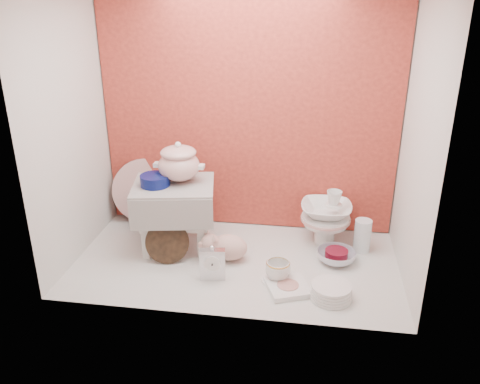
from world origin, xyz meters
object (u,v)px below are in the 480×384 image
object	(u,v)px
soup_tureen	(179,162)
blue_white_vase	(146,210)
dinner_plate_stack	(331,291)
mantel_clock	(212,263)
floral_platter	(145,191)
crystal_bowl	(336,256)
gold_rim_teacup	(278,270)
plush_pig	(228,247)
step_stool	(175,216)
porcelain_tower	(326,216)

from	to	relation	value
soup_tureen	blue_white_vase	xyz separation A→B (m)	(-0.29, 0.19, -0.41)
blue_white_vase	dinner_plate_stack	xyz separation A→B (m)	(1.16, -0.64, -0.07)
mantel_clock	dinner_plate_stack	xyz separation A→B (m)	(0.62, -0.08, -0.06)
mantel_clock	floral_platter	bearing A→B (deg)	122.88
crystal_bowl	gold_rim_teacup	bearing A→B (deg)	-142.03
floral_platter	plush_pig	xyz separation A→B (m)	(0.62, -0.43, -0.13)
blue_white_vase	plush_pig	size ratio (longest dim) A/B	0.79
soup_tureen	plush_pig	world-z (taller)	soup_tureen
floral_platter	plush_pig	distance (m)	0.76
mantel_clock	gold_rim_teacup	distance (m)	0.35
step_stool	plush_pig	bearing A→B (deg)	-29.06
blue_white_vase	dinner_plate_stack	world-z (taller)	blue_white_vase
plush_pig	dinner_plate_stack	size ratio (longest dim) A/B	1.28
mantel_clock	porcelain_tower	xyz separation A→B (m)	(0.59, 0.50, 0.07)
soup_tureen	mantel_clock	world-z (taller)	soup_tureen
dinner_plate_stack	porcelain_tower	xyz separation A→B (m)	(-0.03, 0.58, 0.13)
plush_pig	gold_rim_teacup	size ratio (longest dim) A/B	2.10
floral_platter	gold_rim_teacup	xyz separation A→B (m)	(0.91, -0.60, -0.15)
plush_pig	gold_rim_teacup	world-z (taller)	plush_pig
step_stool	mantel_clock	xyz separation A→B (m)	(0.29, -0.32, -0.10)
step_stool	plush_pig	distance (m)	0.37
dinner_plate_stack	gold_rim_teacup	bearing A→B (deg)	157.49
step_stool	dinner_plate_stack	size ratio (longest dim) A/B	2.11
blue_white_vase	gold_rim_teacup	size ratio (longest dim) A/B	1.66
crystal_bowl	plush_pig	bearing A→B (deg)	-173.79
floral_platter	soup_tureen	bearing A→B (deg)	-40.61
step_stool	floral_platter	bearing A→B (deg)	121.70
plush_pig	porcelain_tower	world-z (taller)	porcelain_tower
crystal_bowl	blue_white_vase	bearing A→B (deg)	166.47
plush_pig	mantel_clock	bearing A→B (deg)	-99.12
floral_platter	crystal_bowl	distance (m)	1.29
mantel_clock	crystal_bowl	size ratio (longest dim) A/B	0.90
plush_pig	porcelain_tower	size ratio (longest dim) A/B	0.81
floral_platter	gold_rim_teacup	world-z (taller)	floral_platter
dinner_plate_stack	porcelain_tower	bearing A→B (deg)	92.95
porcelain_tower	crystal_bowl	bearing A→B (deg)	-73.96
gold_rim_teacup	blue_white_vase	bearing A→B (deg)	149.19
plush_pig	blue_white_vase	bearing A→B (deg)	153.33
soup_tureen	mantel_clock	bearing A→B (deg)	-54.89
crystal_bowl	porcelain_tower	world-z (taller)	porcelain_tower
plush_pig	soup_tureen	bearing A→B (deg)	156.35
floral_platter	blue_white_vase	bearing A→B (deg)	-71.90
dinner_plate_stack	plush_pig	bearing A→B (deg)	152.96
plush_pig	dinner_plate_stack	bearing A→B (deg)	-22.97
step_stool	porcelain_tower	bearing A→B (deg)	1.22
floral_platter	plush_pig	world-z (taller)	floral_platter
gold_rim_teacup	crystal_bowl	size ratio (longest dim) A/B	0.60
crystal_bowl	porcelain_tower	bearing A→B (deg)	106.04
soup_tureen	blue_white_vase	bearing A→B (deg)	146.19
plush_pig	step_stool	bearing A→B (deg)	165.41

